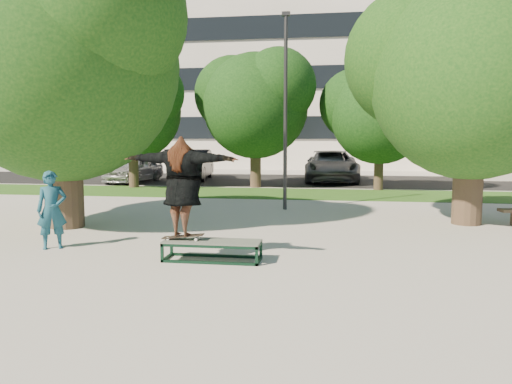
% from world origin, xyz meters
% --- Properties ---
extents(ground, '(120.00, 120.00, 0.00)m').
position_xyz_m(ground, '(0.00, 0.00, 0.00)').
color(ground, '#A09A93').
rests_on(ground, ground).
extents(grass_strip, '(30.00, 4.00, 0.02)m').
position_xyz_m(grass_strip, '(1.00, 9.50, 0.01)').
color(grass_strip, '#274A15').
rests_on(grass_strip, ground).
extents(asphalt_strip, '(40.00, 8.00, 0.01)m').
position_xyz_m(asphalt_strip, '(0.00, 16.00, 0.01)').
color(asphalt_strip, black).
rests_on(asphalt_strip, ground).
extents(tree_left, '(6.96, 5.95, 7.12)m').
position_xyz_m(tree_left, '(-4.29, 1.09, 4.42)').
color(tree_left, '#38281E').
rests_on(tree_left, ground).
extents(tree_right, '(6.24, 5.33, 6.51)m').
position_xyz_m(tree_right, '(5.92, 3.08, 4.09)').
color(tree_right, '#38281E').
rests_on(tree_right, ground).
extents(bg_tree_left, '(5.28, 4.51, 5.77)m').
position_xyz_m(bg_tree_left, '(-6.57, 11.07, 3.73)').
color(bg_tree_left, '#38281E').
rests_on(bg_tree_left, ground).
extents(bg_tree_mid, '(5.76, 4.92, 6.24)m').
position_xyz_m(bg_tree_mid, '(-1.08, 12.08, 4.02)').
color(bg_tree_mid, '#38281E').
rests_on(bg_tree_mid, ground).
extents(bg_tree_right, '(5.04, 4.31, 5.43)m').
position_xyz_m(bg_tree_right, '(4.43, 11.57, 3.49)').
color(bg_tree_right, '#38281E').
rests_on(bg_tree_right, ground).
extents(lamppost, '(0.25, 0.15, 6.11)m').
position_xyz_m(lamppost, '(1.00, 5.00, 3.15)').
color(lamppost, '#2D2D30').
rests_on(lamppost, ground).
extents(office_building, '(30.00, 14.12, 16.00)m').
position_xyz_m(office_building, '(-2.00, 31.98, 8.00)').
color(office_building, beige).
rests_on(office_building, ground).
extents(grind_box, '(1.80, 0.60, 0.38)m').
position_xyz_m(grind_box, '(0.27, -1.86, 0.19)').
color(grind_box, black).
rests_on(grind_box, ground).
extents(skater_rig, '(2.34, 0.97, 1.93)m').
position_xyz_m(skater_rig, '(-0.28, -1.86, 1.38)').
color(skater_rig, white).
rests_on(skater_rig, grind_box).
extents(bystander, '(0.70, 0.63, 1.61)m').
position_xyz_m(bystander, '(-3.21, -1.35, 0.80)').
color(bystander, navy).
rests_on(bystander, ground).
extents(car_silver_a, '(2.15, 4.21, 1.37)m').
position_xyz_m(car_silver_a, '(-7.51, 13.50, 0.69)').
color(car_silver_a, '#BABABF').
rests_on(car_silver_a, asphalt_strip).
extents(car_dark, '(2.30, 5.14, 1.64)m').
position_xyz_m(car_dark, '(-5.00, 15.54, 0.82)').
color(car_dark, black).
rests_on(car_dark, asphalt_strip).
extents(car_grey, '(2.72, 5.81, 1.61)m').
position_xyz_m(car_grey, '(2.50, 15.55, 0.80)').
color(car_grey, slate).
rests_on(car_grey, asphalt_strip).
extents(car_silver_b, '(2.34, 5.49, 1.58)m').
position_xyz_m(car_silver_b, '(2.32, 16.05, 0.79)').
color(car_silver_b, '#B4B5B9').
rests_on(car_silver_b, asphalt_strip).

